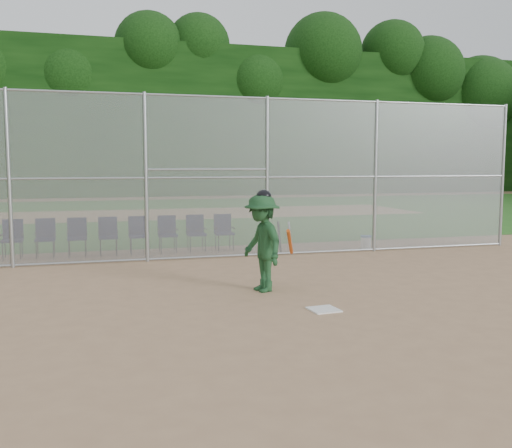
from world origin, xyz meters
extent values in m
plane|color=tan|center=(0.00, 0.00, 0.00)|extent=(100.00, 100.00, 0.00)
plane|color=#28621D|center=(0.00, 18.00, 0.01)|extent=(100.00, 100.00, 0.00)
plane|color=tan|center=(0.00, 18.00, 0.01)|extent=(24.00, 24.00, 0.00)
cube|color=gray|center=(0.00, 5.00, 2.00)|extent=(16.00, 0.02, 4.00)
cylinder|color=#9EA3A8|center=(8.00, 5.00, 2.00)|extent=(0.09, 0.09, 4.00)
cylinder|color=#9EA3A8|center=(0.00, 5.00, 3.95)|extent=(16.00, 0.05, 0.05)
cube|color=black|center=(0.00, 35.00, 5.50)|extent=(80.00, 5.00, 11.00)
cube|color=white|center=(0.30, -0.42, 0.01)|extent=(0.49, 0.49, 0.02)
imported|color=#1B4523|center=(-0.26, 1.18, 0.89)|extent=(0.89, 1.27, 1.78)
ellipsoid|color=black|center=(-0.26, 1.18, 1.75)|extent=(0.27, 0.30, 0.23)
cylinder|color=#CB4C13|center=(0.14, 0.78, 0.95)|extent=(0.37, 0.70, 0.53)
cylinder|color=white|center=(3.95, 5.37, 0.17)|extent=(0.28, 0.28, 0.34)
cylinder|color=#275CAA|center=(3.95, 5.37, 0.36)|extent=(0.30, 0.30, 0.04)
cylinder|color=#D84C14|center=(1.14, 5.34, 0.42)|extent=(0.06, 0.28, 0.84)
cylinder|color=black|center=(1.44, 5.34, 0.41)|extent=(0.06, 0.31, 0.83)
cylinder|color=#B2B2B7|center=(1.74, 5.34, 0.41)|extent=(0.06, 0.34, 0.82)
camera|label=1|loc=(-3.18, -8.70, 2.32)|focal=40.00mm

